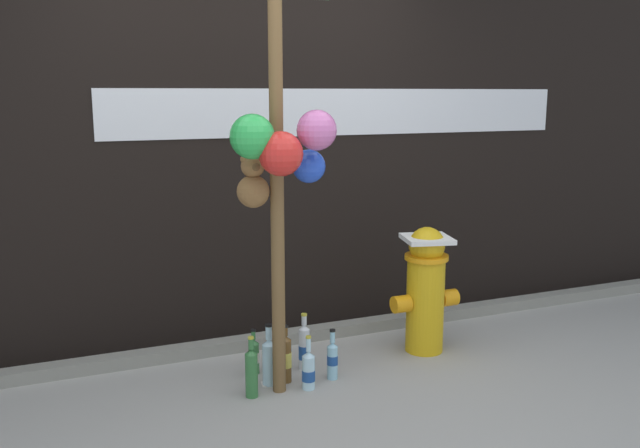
{
  "coord_description": "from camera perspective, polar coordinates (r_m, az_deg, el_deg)",
  "views": [
    {
      "loc": [
        -1.29,
        -2.9,
        1.66
      ],
      "look_at": [
        0.14,
        0.5,
        0.94
      ],
      "focal_mm": 37.98,
      "sensor_mm": 36.0,
      "label": 1
    }
  ],
  "objects": [
    {
      "name": "bottle_0",
      "position": [
        3.98,
        -4.31,
        -11.34
      ],
      "size": [
        0.08,
        0.08,
        0.36
      ],
      "color": "#B2DBEA",
      "rests_on": "ground_plane"
    },
    {
      "name": "bottle_5",
      "position": [
        4.01,
        -2.93,
        -11.2
      ],
      "size": [
        0.07,
        0.07,
        0.35
      ],
      "color": "brown",
      "rests_on": "ground_plane"
    },
    {
      "name": "litter_0",
      "position": [
        4.46,
        -16.94,
        -11.3
      ],
      "size": [
        0.14,
        0.14,
        0.01
      ],
      "primitive_type": "cube",
      "rotation": [
        0.0,
        0.0,
        0.51
      ],
      "color": "silver",
      "rests_on": "ground_plane"
    },
    {
      "name": "bottle_1",
      "position": [
        3.93,
        -0.98,
        -12.21
      ],
      "size": [
        0.08,
        0.08,
        0.32
      ],
      "color": "#B2DBEA",
      "rests_on": "ground_plane"
    },
    {
      "name": "curb_strip",
      "position": [
        4.58,
        -4.97,
        -9.77
      ],
      "size": [
        8.0,
        0.12,
        0.08
      ],
      "primitive_type": "cube",
      "color": "gray",
      "rests_on": "ground_plane"
    },
    {
      "name": "building_wall",
      "position": [
        4.62,
        -6.64,
        10.41
      ],
      "size": [
        10.0,
        0.21,
        3.24
      ],
      "color": "black",
      "rests_on": "ground_plane"
    },
    {
      "name": "memorial_post",
      "position": [
        3.54,
        -3.52,
        9.16
      ],
      "size": [
        0.58,
        0.42,
        2.67
      ],
      "color": "brown",
      "rests_on": "ground_plane"
    },
    {
      "name": "bottle_4",
      "position": [
        4.15,
        -5.6,
        -10.99
      ],
      "size": [
        0.07,
        0.07,
        0.28
      ],
      "color": "#337038",
      "rests_on": "ground_plane"
    },
    {
      "name": "ground_plane",
      "position": [
        3.58,
        1.11,
        -16.62
      ],
      "size": [
        14.0,
        14.0,
        0.0
      ],
      "primitive_type": "plane",
      "color": "#9E9B93"
    },
    {
      "name": "bottle_6",
      "position": [
        3.84,
        -5.79,
        -12.28
      ],
      "size": [
        0.07,
        0.07,
        0.35
      ],
      "color": "#337038",
      "rests_on": "ground_plane"
    },
    {
      "name": "litter_3",
      "position": [
        4.05,
        -3.95,
        -13.21
      ],
      "size": [
        0.15,
        0.1,
        0.01
      ],
      "primitive_type": "cube",
      "rotation": [
        0.0,
        0.0,
        2.98
      ],
      "color": "silver",
      "rests_on": "ground_plane"
    },
    {
      "name": "bottle_3",
      "position": [
        4.05,
        1.05,
        -11.3
      ],
      "size": [
        0.06,
        0.06,
        0.3
      ],
      "color": "#93CCE0",
      "rests_on": "ground_plane"
    },
    {
      "name": "fire_hydrant",
      "position": [
        4.43,
        8.89,
        -5.27
      ],
      "size": [
        0.46,
        0.35,
        0.82
      ],
      "color": "gold",
      "rests_on": "ground_plane"
    },
    {
      "name": "bottle_2",
      "position": [
        4.18,
        -1.34,
        -10.33
      ],
      "size": [
        0.07,
        0.07,
        0.35
      ],
      "color": "silver",
      "rests_on": "ground_plane"
    }
  ]
}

